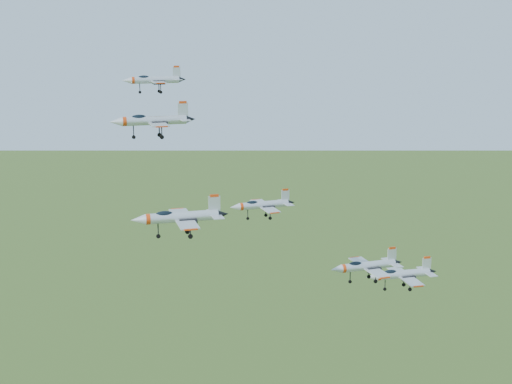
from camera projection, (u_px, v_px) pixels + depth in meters
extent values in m
cylinder|color=#B5BCC3|center=(155.00, 80.00, 119.53)|extent=(8.05, 2.11, 1.15)
cone|color=#B5BCC3|center=(127.00, 80.00, 118.24)|extent=(1.72, 1.34, 1.15)
cone|color=black|center=(182.00, 79.00, 120.78)|extent=(1.35, 1.12, 0.98)
ellipsoid|color=black|center=(144.00, 78.00, 118.91)|extent=(2.03, 1.06, 0.73)
cube|color=#B5BCC3|center=(159.00, 82.00, 117.31)|extent=(2.49, 4.11, 0.12)
cube|color=#B5BCC3|center=(154.00, 80.00, 121.95)|extent=(2.49, 4.11, 0.12)
cube|color=#B5BCC3|center=(177.00, 72.00, 120.25)|extent=(1.33, 0.27, 1.86)
cube|color=#C5390D|center=(176.00, 67.00, 120.04)|extent=(0.98, 0.24, 0.31)
cylinder|color=#B5BCC3|center=(155.00, 120.00, 115.42)|extent=(10.45, 2.79, 1.49)
cone|color=#B5BCC3|center=(116.00, 122.00, 113.71)|extent=(2.24, 1.74, 1.49)
cone|color=black|center=(191.00, 119.00, 117.07)|extent=(1.76, 1.46, 1.27)
ellipsoid|color=black|center=(139.00, 117.00, 114.60)|extent=(2.64, 1.38, 0.95)
cube|color=#B5BCC3|center=(159.00, 125.00, 112.54)|extent=(3.26, 5.35, 0.16)
cube|color=#B5BCC3|center=(153.00, 120.00, 118.56)|extent=(3.26, 5.35, 0.16)
cube|color=#B5BCC3|center=(183.00, 110.00, 116.37)|extent=(1.73, 0.35, 2.41)
cube|color=#C5390D|center=(183.00, 102.00, 116.09)|extent=(1.27, 0.32, 0.40)
cylinder|color=#B5BCC3|center=(182.00, 217.00, 93.60)|extent=(9.67, 2.38, 1.38)
cone|color=#B5BCC3|center=(138.00, 220.00, 92.13)|extent=(2.05, 1.58, 1.38)
cone|color=black|center=(223.00, 214.00, 95.01)|extent=(1.61, 1.33, 1.18)
ellipsoid|color=black|center=(164.00, 214.00, 92.88)|extent=(2.43, 1.24, 0.88)
cube|color=#B5BCC3|center=(188.00, 225.00, 90.91)|extent=(2.93, 4.92, 0.15)
cube|color=#B5BCC3|center=(180.00, 213.00, 96.52)|extent=(2.93, 4.92, 0.15)
cube|color=#B5BCC3|center=(214.00, 204.00, 94.39)|extent=(1.60, 0.29, 2.24)
cube|color=#C5390D|center=(214.00, 196.00, 94.13)|extent=(1.18, 0.27, 0.37)
cylinder|color=#B5BCC3|center=(264.00, 205.00, 120.37)|extent=(8.67, 2.71, 1.24)
cone|color=#B5BCC3|center=(235.00, 207.00, 118.73)|extent=(1.91, 1.52, 1.24)
cone|color=black|center=(291.00, 202.00, 121.96)|extent=(1.50, 1.27, 1.05)
ellipsoid|color=black|center=(252.00, 203.00, 119.60)|extent=(2.22, 1.24, 0.79)
cube|color=#B5BCC3|center=(270.00, 210.00, 118.03)|extent=(2.89, 4.52, 0.13)
cube|color=#B5BCC3|center=(260.00, 203.00, 122.95)|extent=(2.89, 4.52, 0.13)
cube|color=#B5BCC3|center=(285.00, 196.00, 121.34)|extent=(1.43, 0.36, 2.00)
cube|color=#C5390D|center=(285.00, 190.00, 121.11)|extent=(1.06, 0.31, 0.33)
cylinder|color=#B5BCC3|center=(368.00, 266.00, 105.69)|extent=(8.74, 2.64, 1.25)
cone|color=#B5BCC3|center=(336.00, 269.00, 104.08)|extent=(1.91, 1.52, 1.25)
cone|color=black|center=(398.00, 262.00, 107.24)|extent=(1.50, 1.27, 1.06)
ellipsoid|color=black|center=(355.00, 264.00, 104.93)|extent=(2.23, 1.23, 0.79)
cube|color=#B5BCC3|center=(378.00, 273.00, 103.31)|extent=(2.87, 4.54, 0.13)
cube|color=#B5BCC3|center=(361.00, 262.00, 108.29)|extent=(2.87, 4.54, 0.13)
cube|color=#B5BCC3|center=(392.00, 255.00, 106.62)|extent=(1.44, 0.35, 2.02)
cube|color=#C5390D|center=(392.00, 248.00, 106.39)|extent=(1.07, 0.30, 0.34)
cylinder|color=#B5BCC3|center=(403.00, 274.00, 121.83)|extent=(9.77, 2.26, 1.40)
cone|color=#B5BCC3|center=(371.00, 277.00, 120.43)|extent=(2.05, 1.57, 1.40)
cone|color=black|center=(433.00, 271.00, 123.18)|extent=(1.61, 1.32, 1.19)
ellipsoid|color=black|center=(390.00, 272.00, 121.14)|extent=(2.45, 1.21, 0.89)
cube|color=#B5BCC3|center=(412.00, 281.00, 119.09)|extent=(2.89, 4.94, 0.15)
cube|color=#B5BCC3|center=(396.00, 270.00, 124.79)|extent=(2.89, 4.94, 0.15)
cube|color=#B5BCC3|center=(427.00, 264.00, 122.57)|extent=(1.62, 0.27, 2.26)
cube|color=#C5390D|center=(427.00, 257.00, 122.30)|extent=(1.19, 0.26, 0.38)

